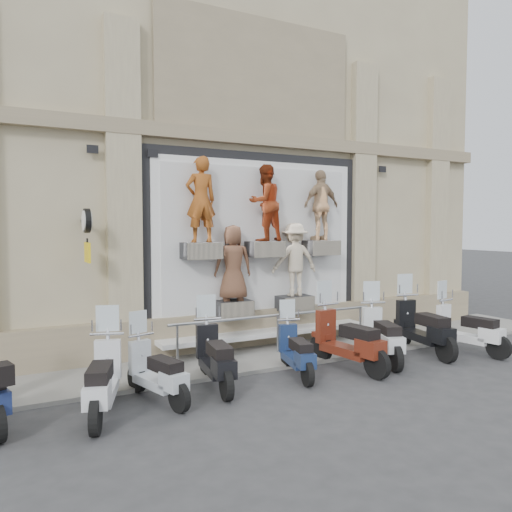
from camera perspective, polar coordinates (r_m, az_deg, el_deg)
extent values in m
plane|color=#313134|center=(9.58, 8.71, -13.89)|extent=(90.00, 90.00, 0.00)
cube|color=gray|center=(11.26, 2.23, -11.00)|extent=(16.00, 2.20, 0.08)
cube|color=black|center=(11.67, 0.14, 1.24)|extent=(5.60, 0.10, 4.30)
cube|color=white|center=(11.62, 0.28, 1.23)|extent=(5.10, 0.06, 3.90)
cube|color=white|center=(11.58, 0.37, 1.23)|extent=(4.70, 0.04, 3.60)
cube|color=white|center=(11.56, 1.10, -8.68)|extent=(5.10, 0.75, 0.10)
cube|color=#28282B|center=(10.69, -6.29, 0.62)|extent=(0.80, 0.50, 0.35)
imported|color=#AF571D|center=(10.69, -6.33, 6.43)|extent=(0.68, 0.46, 1.82)
cube|color=#28282B|center=(11.35, 1.01, 0.80)|extent=(0.80, 0.50, 0.35)
imported|color=maroon|center=(11.35, 1.02, 6.07)|extent=(0.96, 0.82, 1.74)
cube|color=#28282B|center=(12.17, 7.42, 0.95)|extent=(0.80, 0.50, 0.35)
imported|color=tan|center=(12.17, 7.46, 5.77)|extent=(1.02, 0.49, 1.69)
cube|color=#28282B|center=(11.12, -2.63, -5.99)|extent=(0.80, 0.50, 0.35)
imported|color=brown|center=(11.00, -2.64, -0.79)|extent=(0.93, 0.74, 1.68)
cube|color=#28282B|center=(11.88, 4.41, -5.39)|extent=(0.80, 0.50, 0.35)
imported|color=beige|center=(11.77, 4.43, -0.40)|extent=(1.19, 0.78, 1.72)
cube|color=black|center=(10.18, -19.01, 3.83)|extent=(0.06, 0.56, 0.06)
cylinder|color=black|center=(9.92, -18.77, 3.84)|extent=(0.10, 0.46, 0.46)
cube|color=yellow|center=(9.93, -18.71, 0.38)|extent=(0.04, 0.50, 0.38)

